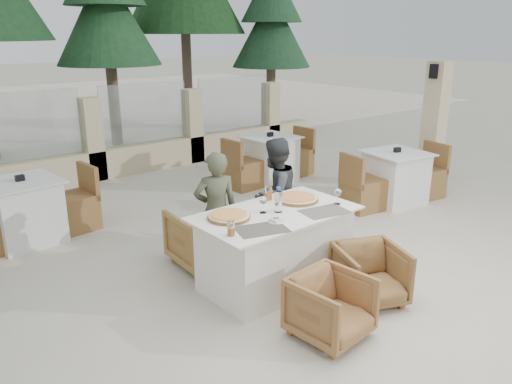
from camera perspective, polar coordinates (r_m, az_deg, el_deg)
ground at (r=5.21m, az=3.36°, el=-10.08°), size 80.00×80.00×0.00m
perimeter_wall_far at (r=8.89m, az=-18.24°, el=6.36°), size 10.00×0.34×1.60m
lantern_pillar at (r=8.67m, az=19.68°, el=7.29°), size 0.34×0.34×2.00m
pine_centre at (r=11.53m, az=-16.60°, el=17.49°), size 2.20×2.20×5.00m
pine_far_right at (r=13.11m, az=1.76°, el=17.05°), size 1.98×1.98×4.50m
dining_table at (r=4.98m, az=2.22°, el=-6.46°), size 1.60×0.90×0.77m
placemat_near_left at (r=4.42m, az=0.66°, el=-4.28°), size 0.52×0.42×0.00m
placemat_near_right at (r=4.89m, az=7.84°, el=-2.22°), size 0.50×0.38×0.00m
pizza_left at (r=4.67m, az=-3.11°, el=-2.75°), size 0.49×0.49×0.05m
pizza_right at (r=5.17m, az=4.73°, el=-0.67°), size 0.51×0.51×0.06m
water_bottle at (r=4.80m, az=2.57°, el=-0.87°), size 0.08×0.08×0.25m
wine_glass_centre at (r=4.78m, az=0.82°, el=-1.36°), size 0.09×0.09×0.18m
wine_glass_corner at (r=5.09m, az=9.32°, el=-0.40°), size 0.10×0.10×0.18m
beer_glass_left at (r=4.27m, az=-2.87°, el=-4.19°), size 0.07×0.07×0.13m
beer_glass_right at (r=5.17m, az=1.43°, el=-0.12°), size 0.09×0.09×0.14m
olive_dish at (r=4.58m, az=2.33°, el=-3.18°), size 0.13×0.13×0.04m
armchair_far_left at (r=5.47m, az=-5.95°, el=-5.12°), size 0.70×0.72×0.62m
armchair_far_right at (r=5.70m, az=1.80°, el=-4.34°), size 0.68×0.69×0.57m
armchair_near_left at (r=4.26m, az=8.53°, el=-12.87°), size 0.63×0.64×0.54m
armchair_near_right at (r=4.84m, az=12.89°, el=-9.17°), size 0.78×0.78×0.55m
diner_left at (r=5.26m, az=-4.59°, el=-2.17°), size 0.55×0.46×1.28m
diner_right at (r=5.71m, az=2.14°, el=-0.31°), size 0.73×0.62×1.32m
bg_table_a at (r=6.57m, az=-24.90°, el=-2.06°), size 1.70×0.94×0.77m
bg_table_b at (r=8.45m, az=1.61°, el=3.82°), size 1.67×0.88×0.77m
bg_table_c at (r=7.63m, az=15.59°, el=1.59°), size 1.76×1.10×0.77m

